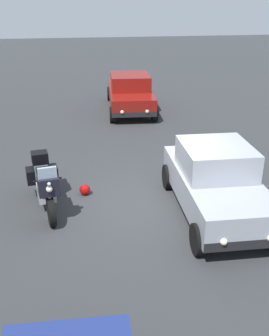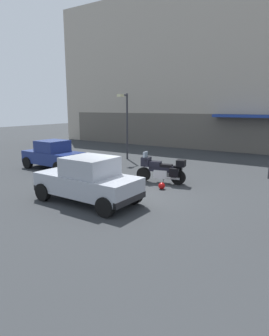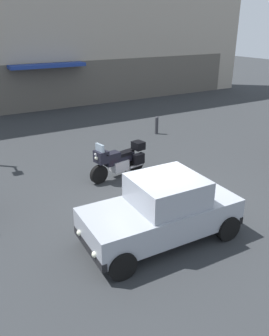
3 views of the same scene
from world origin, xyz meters
The scene contains 5 objects.
ground_plane centered at (0.00, 0.00, 0.00)m, with size 80.00×80.00×0.00m, color #2D3033.
motorcycle centered at (0.18, 2.57, 0.62)m, with size 2.25×0.94×1.36m.
helmet centered at (0.68, 1.65, 0.14)m, with size 0.28×0.28×0.28m, color #990C0C.
car_hatchback_near centered at (-0.69, -1.28, 0.81)m, with size 3.91×1.88×1.64m.
car_sedan_far centered at (8.43, -0.65, 0.78)m, with size 4.66×2.18×1.56m.
Camera 1 is at (-8.36, 1.78, 4.71)m, focal length 42.18 mm.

